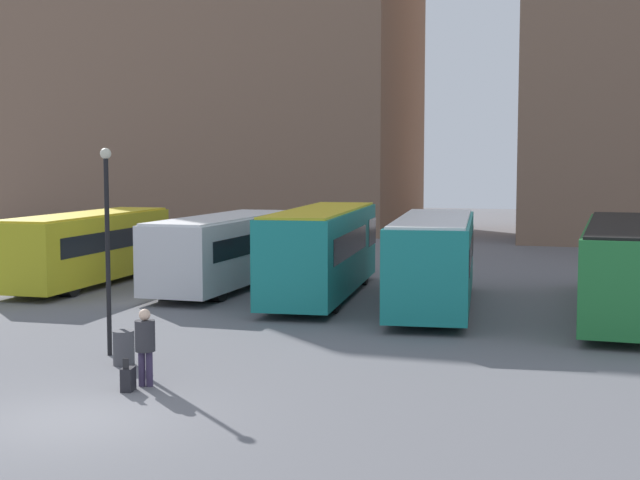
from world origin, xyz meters
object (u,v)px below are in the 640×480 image
at_px(bus_0, 89,246).
at_px(lamp_post_1, 107,233).
at_px(bus_3, 434,259).
at_px(traveler, 145,340).
at_px(suitcase, 128,379).
at_px(bus_4, 624,264).
at_px(trash_bin, 124,348).
at_px(bus_2, 323,249).
at_px(bus_1, 225,249).

height_order(bus_0, lamp_post_1, lamp_post_1).
height_order(bus_3, traveler, bus_3).
relative_size(traveler, suitcase, 2.32).
relative_size(bus_4, trash_bin, 14.72).
xyz_separation_m(suitcase, trash_bin, (-1.38, 2.16, 0.16)).
bearing_deg(bus_2, traveler, 174.35).
bearing_deg(traveler, trash_bin, 31.04).
distance_m(bus_4, suitcase, 17.26).
relative_size(traveler, trash_bin, 2.04).
height_order(bus_4, suitcase, bus_4).
distance_m(bus_4, lamp_post_1, 16.65).
height_order(bus_2, lamp_post_1, lamp_post_1).
distance_m(bus_2, bus_3, 4.58).
bearing_deg(lamp_post_1, suitcase, -52.58).
bearing_deg(bus_3, bus_1, 68.89).
height_order(bus_2, traveler, bus_2).
bearing_deg(traveler, bus_2, -10.21).
xyz_separation_m(suitcase, lamp_post_1, (-2.30, 3.01, 2.89)).
distance_m(bus_3, traveler, 13.11).
bearing_deg(bus_2, bus_0, 82.16).
height_order(bus_2, suitcase, bus_2).
xyz_separation_m(bus_2, bus_3, (4.38, -1.33, -0.07)).
height_order(bus_0, bus_3, bus_3).
xyz_separation_m(lamp_post_1, trash_bin, (0.92, -0.85, -2.73)).
xyz_separation_m(traveler, trash_bin, (-1.54, 1.67, -0.60)).
height_order(bus_0, bus_4, bus_4).
height_order(bus_1, bus_4, bus_4).
xyz_separation_m(bus_0, traveler, (10.36, -13.91, -0.54)).
bearing_deg(bus_0, bus_3, -99.23).
distance_m(bus_2, bus_4, 10.51).
bearing_deg(bus_1, bus_3, -104.49).
bearing_deg(bus_1, traveler, -163.50).
bearing_deg(bus_1, bus_2, -100.74).
xyz_separation_m(bus_4, trash_bin, (-11.68, -11.63, -1.22)).
relative_size(bus_0, suitcase, 13.75).
bearing_deg(bus_1, lamp_post_1, -170.93).
height_order(bus_1, trash_bin, bus_1).
bearing_deg(bus_1, suitcase, -164.58).
bearing_deg(bus_3, bus_4, -89.96).
relative_size(suitcase, lamp_post_1, 0.14).
relative_size(bus_2, bus_3, 1.09).
bearing_deg(bus_3, trash_bin, 144.91).
height_order(bus_2, bus_4, bus_2).
height_order(bus_1, bus_2, bus_2).
xyz_separation_m(bus_0, bus_4, (20.50, -0.61, 0.07)).
bearing_deg(bus_3, bus_2, 65.35).
distance_m(bus_0, bus_1, 5.77).
distance_m(traveler, suitcase, 0.92).
bearing_deg(bus_0, bus_1, -87.54).
bearing_deg(bus_0, traveler, -146.79).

